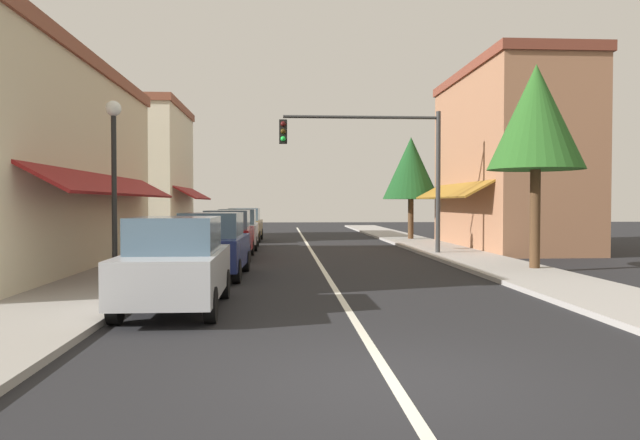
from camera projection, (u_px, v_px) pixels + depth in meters
The scene contains 16 objects.
ground_plane at pixel (313, 253), 24.89m from camera, with size 80.00×80.00×0.00m, color black.
sidewalk_left at pixel (176, 252), 24.55m from camera, with size 2.60×56.00×0.12m, color gray.
sidewalk_right at pixel (446, 251), 25.23m from camera, with size 2.60×56.00×0.12m, color #A39E99.
lane_center_stripe at pixel (313, 253), 24.89m from camera, with size 0.14×52.00×0.01m, color silver.
storefront_left_block at pixel (4, 164), 18.22m from camera, with size 6.77×14.20×6.41m.
storefront_right_block at pixel (507, 159), 27.33m from camera, with size 5.36×10.20×8.00m.
storefront_far_left at pixel (130, 172), 34.16m from camera, with size 7.14×8.20×7.52m.
parked_car_nearest_left at pixel (176, 264), 11.57m from camera, with size 1.81×4.11×1.77m.
parked_car_second_left at pixel (213, 245), 16.73m from camera, with size 1.87×4.15×1.77m.
parked_car_third_left at pixel (228, 235), 22.31m from camera, with size 1.79×4.11×1.77m.
parked_car_far_left at pixel (238, 229), 27.07m from camera, with size 1.82×4.12×1.77m.
parked_car_distant_left at pixel (245, 225), 32.60m from camera, with size 1.84×4.13×1.77m.
traffic_signal_mast_arm at pixel (382, 155), 23.48m from camera, with size 6.24×0.50×5.58m.
street_lamp_left_near at pixel (114, 161), 14.30m from camera, with size 0.36×0.36×4.42m.
tree_right_near at pixel (536, 118), 17.93m from camera, with size 2.81×2.81×6.11m.
tree_right_far at pixel (411, 168), 32.84m from camera, with size 3.03×3.03×5.58m.
Camera 1 is at (-1.25, -6.82, 2.03)m, focal length 34.36 mm.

